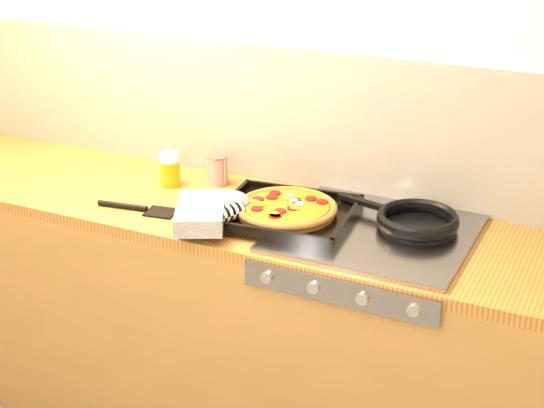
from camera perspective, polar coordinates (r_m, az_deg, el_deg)
The scene contains 9 objects.
room_shell at distance 2.96m, azimuth 0.84°, elevation 6.00°, with size 3.20×3.20×3.20m.
counter_run at distance 3.01m, azimuth -1.56°, elevation -8.32°, with size 3.20×0.62×0.90m.
stovetop at distance 2.64m, azimuth 7.05°, elevation -2.03°, with size 0.60×0.56×0.02m, color gray.
pizza_on_tray at distance 2.70m, azimuth -0.60°, elevation -0.41°, with size 0.57×0.53×0.07m.
frying_pan at distance 2.67m, azimuth 9.83°, elevation -1.15°, with size 0.45×0.31×0.04m.
tomato_can at distance 3.02m, azimuth -3.76°, elevation 2.35°, with size 0.09×0.09×0.11m.
juice_glass at distance 3.02m, azimuth -6.99°, elevation 2.40°, with size 0.09×0.09×0.12m.
wooden_spoon at distance 2.91m, azimuth 3.15°, elevation 0.60°, with size 0.30×0.05×0.02m.
black_spatula at distance 2.84m, azimuth -9.13°, elevation -0.30°, with size 0.29×0.10×0.02m.
Camera 1 is at (1.19, -1.18, 2.02)m, focal length 55.00 mm.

